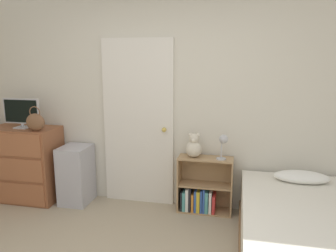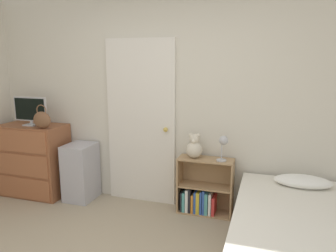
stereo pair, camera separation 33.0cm
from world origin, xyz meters
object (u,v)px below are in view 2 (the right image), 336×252
bed (306,243)px  storage_bin (81,172)px  bookshelf (202,193)px  teddy_bear (194,147)px  tv (30,110)px  dresser (34,160)px  handbag (42,120)px  desk_lamp (223,143)px

bed → storage_bin: bearing=164.6°
bookshelf → teddy_bear: bearing=-179.6°
tv → bookshelf: tv is taller
teddy_bear → bed: bearing=-34.6°
dresser → bookshelf: (2.23, 0.12, -0.22)m
storage_bin → teddy_bear: (1.46, 0.08, 0.42)m
bookshelf → handbag: bearing=-172.5°
dresser → bookshelf: bearing=3.0°
dresser → bed: 3.36m
handbag → desk_lamp: size_ratio=1.02×
teddy_bear → desk_lamp: (0.33, -0.04, 0.08)m
handbag → desk_lamp: (2.18, 0.22, -0.18)m
storage_bin → bookshelf: (1.56, 0.08, -0.12)m
bookshelf → desk_lamp: bearing=-9.3°
dresser → teddy_bear: teddy_bear is taller
handbag → bed: size_ratio=0.16×
teddy_bear → desk_lamp: bearing=-6.3°
bookshelf → teddy_bear: 0.55m
handbag → dresser: bearing=153.8°
teddy_bear → bookshelf: bearing=0.4°
teddy_bear → bed: 1.50m
dresser → handbag: (0.28, -0.14, 0.58)m
tv → handbag: 0.31m
dresser → teddy_bear: 2.15m
storage_bin → bed: (2.62, -0.72, -0.10)m
handbag → teddy_bear: (1.85, 0.25, -0.26)m
teddy_bear → desk_lamp: 0.35m
storage_bin → bookshelf: storage_bin is taller
bed → desk_lamp: bearing=137.3°
storage_bin → tv: bearing=-175.7°
dresser → handbag: handbag is taller
tv → storage_bin: tv is taller
dresser → bed: size_ratio=0.50×
handbag → teddy_bear: handbag is taller
bookshelf → tv: bearing=-176.7°
teddy_bear → desk_lamp: size_ratio=0.99×
storage_bin → desk_lamp: 1.86m
tv → desk_lamp: bearing=2.1°
tv → handbag: tv is taller
dresser → storage_bin: bearing=3.2°
bed → handbag: bearing=169.7°
storage_bin → bed: storage_bin is taller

